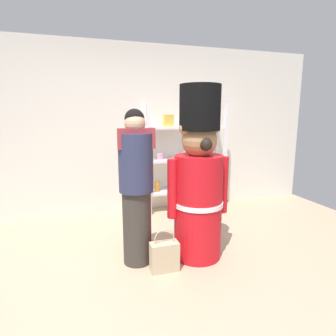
{
  "coord_description": "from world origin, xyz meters",
  "views": [
    {
      "loc": [
        -0.71,
        -2.26,
        1.54
      ],
      "look_at": [
        0.12,
        0.45,
        1.0
      ],
      "focal_mm": 30.23,
      "sensor_mm": 36.0,
      "label": 1
    }
  ],
  "objects_px": {
    "teddy_bear_guard": "(198,182)",
    "person_shopper": "(136,187)",
    "merchandise_shelf": "(185,158)",
    "shopping_bag": "(164,256)"
  },
  "relations": [
    {
      "from": "merchandise_shelf",
      "to": "shopping_bag",
      "type": "distance_m",
      "value": 2.07
    },
    {
      "from": "teddy_bear_guard",
      "to": "merchandise_shelf",
      "type": "bearing_deg",
      "value": 74.6
    },
    {
      "from": "teddy_bear_guard",
      "to": "person_shopper",
      "type": "relative_size",
      "value": 1.15
    },
    {
      "from": "teddy_bear_guard",
      "to": "person_shopper",
      "type": "distance_m",
      "value": 0.66
    },
    {
      "from": "merchandise_shelf",
      "to": "person_shopper",
      "type": "bearing_deg",
      "value": -125.89
    },
    {
      "from": "teddy_bear_guard",
      "to": "shopping_bag",
      "type": "distance_m",
      "value": 0.83
    },
    {
      "from": "person_shopper",
      "to": "shopping_bag",
      "type": "xyz_separation_m",
      "value": [
        0.22,
        -0.25,
        -0.67
      ]
    },
    {
      "from": "person_shopper",
      "to": "shopping_bag",
      "type": "bearing_deg",
      "value": -48.93
    },
    {
      "from": "teddy_bear_guard",
      "to": "shopping_bag",
      "type": "relative_size",
      "value": 4.17
    },
    {
      "from": "teddy_bear_guard",
      "to": "person_shopper",
      "type": "bearing_deg",
      "value": 173.95
    }
  ]
}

